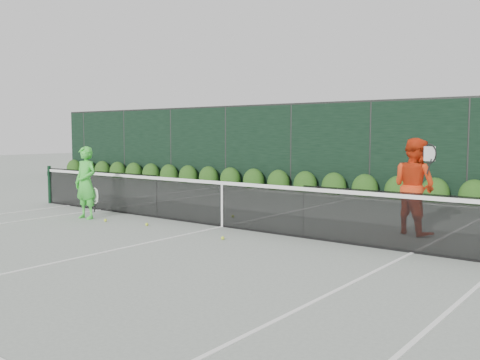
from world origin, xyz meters
The scene contains 8 objects.
ground centered at (0.00, 0.00, 0.00)m, with size 80.00×80.00×0.00m, color gray.
tennis_net centered at (-0.02, 0.00, 0.53)m, with size 12.90×0.10×1.07m.
player_woman centered at (-3.25, -1.07, 0.84)m, with size 0.67×0.45×1.69m.
player_man centered at (3.51, 1.71, 0.95)m, with size 1.13×1.01×1.91m.
court_lines centered at (0.00, 0.00, 0.01)m, with size 11.03×23.83×0.01m.
windscreen_fence centered at (0.00, -2.71, 1.51)m, with size 32.00×21.07×3.06m.
hedge_row centered at (0.00, 7.15, 0.23)m, with size 31.66×0.65×0.94m.
tennis_balls centered at (-0.90, -0.48, 0.03)m, with size 3.48×2.30×0.07m.
Camera 1 is at (7.19, -8.70, 1.99)m, focal length 40.00 mm.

